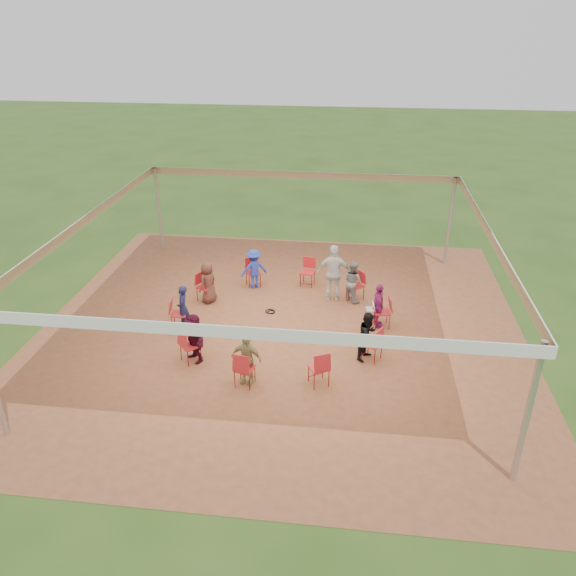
# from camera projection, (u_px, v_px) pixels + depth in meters

# --- Properties ---
(ground) EXTENTS (80.00, 80.00, 0.00)m
(ground) POSITION_uv_depth(u_px,v_px,m) (281.00, 327.00, 15.39)
(ground) COLOR #2C4B17
(ground) RESTS_ON ground
(dirt_patch) EXTENTS (13.00, 13.00, 0.00)m
(dirt_patch) POSITION_uv_depth(u_px,v_px,m) (281.00, 327.00, 15.39)
(dirt_patch) COLOR brown
(dirt_patch) RESTS_ON ground
(tent) EXTENTS (10.33, 10.33, 3.00)m
(tent) POSITION_uv_depth(u_px,v_px,m) (281.00, 247.00, 14.34)
(tent) COLOR #B2B2B7
(tent) RESTS_ON ground
(chair_0) EXTENTS (0.49, 0.48, 0.90)m
(chair_0) POSITION_uv_depth(u_px,v_px,m) (382.00, 312.00, 15.24)
(chair_0) COLOR red
(chair_0) RESTS_ON ground
(chair_1) EXTENTS (0.61, 0.61, 0.90)m
(chair_1) POSITION_uv_depth(u_px,v_px,m) (355.00, 286.00, 16.68)
(chair_1) COLOR red
(chair_1) RESTS_ON ground
(chair_2) EXTENTS (0.49, 0.51, 0.90)m
(chair_2) POSITION_uv_depth(u_px,v_px,m) (308.00, 272.00, 17.56)
(chair_2) COLOR red
(chair_2) RESTS_ON ground
(chair_3) EXTENTS (0.57, 0.58, 0.90)m
(chair_3) POSITION_uv_depth(u_px,v_px,m) (253.00, 273.00, 17.53)
(chair_3) COLOR red
(chair_3) RESTS_ON ground
(chair_4) EXTENTS (0.59, 0.58, 0.90)m
(chair_4) POSITION_uv_depth(u_px,v_px,m) (205.00, 287.00, 16.61)
(chair_4) COLOR red
(chair_4) RESTS_ON ground
(chair_5) EXTENTS (0.49, 0.48, 0.90)m
(chair_5) POSITION_uv_depth(u_px,v_px,m) (179.00, 314.00, 15.15)
(chair_5) COLOR red
(chair_5) RESTS_ON ground
(chair_6) EXTENTS (0.61, 0.61, 0.90)m
(chair_6) POSITION_uv_depth(u_px,v_px,m) (190.00, 346.00, 13.70)
(chair_6) COLOR red
(chair_6) RESTS_ON ground
(chair_7) EXTENTS (0.49, 0.51, 0.90)m
(chair_7) POSITION_uv_depth(u_px,v_px,m) (245.00, 368.00, 12.83)
(chair_7) COLOR red
(chair_7) RESTS_ON ground
(chair_8) EXTENTS (0.57, 0.58, 0.90)m
(chair_8) POSITION_uv_depth(u_px,v_px,m) (319.00, 368.00, 12.86)
(chair_8) COLOR red
(chair_8) RESTS_ON ground
(chair_9) EXTENTS (0.59, 0.58, 0.90)m
(chair_9) POSITION_uv_depth(u_px,v_px,m) (372.00, 344.00, 13.78)
(chair_9) COLOR red
(chair_9) RESTS_ON ground
(person_seated_0) EXTENTS (0.48, 0.79, 1.27)m
(person_seated_0) POSITION_uv_depth(u_px,v_px,m) (378.00, 306.00, 15.15)
(person_seated_0) COLOR #902068
(person_seated_0) RESTS_ON ground
(person_seated_1) EXTENTS (0.68, 0.69, 1.27)m
(person_seated_1) POSITION_uv_depth(u_px,v_px,m) (353.00, 281.00, 16.53)
(person_seated_1) COLOR gray
(person_seated_1) RESTS_ON ground
(person_seated_2) EXTENTS (0.91, 0.72, 1.27)m
(person_seated_2) POSITION_uv_depth(u_px,v_px,m) (254.00, 269.00, 17.34)
(person_seated_2) COLOR #2139AA
(person_seated_2) RESTS_ON ground
(person_seated_3) EXTENTS (0.60, 0.71, 1.27)m
(person_seated_3) POSITION_uv_depth(u_px,v_px,m) (208.00, 282.00, 16.46)
(person_seated_3) COLOR #532C23
(person_seated_3) RESTS_ON ground
(person_seated_4) EXTENTS (0.36, 0.50, 1.27)m
(person_seated_4) POSITION_uv_depth(u_px,v_px,m) (183.00, 308.00, 15.07)
(person_seated_4) COLOR #16193C
(person_seated_4) RESTS_ON ground
(person_seated_5) EXTENTS (1.13, 1.15, 1.27)m
(person_seated_5) POSITION_uv_depth(u_px,v_px,m) (194.00, 337.00, 13.68)
(person_seated_5) COLOR #400B1D
(person_seated_5) RESTS_ON ground
(person_seated_6) EXTENTS (0.80, 0.50, 1.27)m
(person_seated_6) POSITION_uv_depth(u_px,v_px,m) (246.00, 359.00, 12.85)
(person_seated_6) COLOR tan
(person_seated_6) RESTS_ON ground
(person_seated_7) EXTENTS (0.60, 0.71, 1.27)m
(person_seated_7) POSITION_uv_depth(u_px,v_px,m) (368.00, 336.00, 13.75)
(person_seated_7) COLOR black
(person_seated_7) RESTS_ON ground
(standing_person) EXTENTS (1.04, 0.57, 1.74)m
(standing_person) POSITION_uv_depth(u_px,v_px,m) (334.00, 273.00, 16.48)
(standing_person) COLOR silver
(standing_person) RESTS_ON ground
(cable_coil) EXTENTS (0.34, 0.34, 0.03)m
(cable_coil) POSITION_uv_depth(u_px,v_px,m) (271.00, 312.00, 16.15)
(cable_coil) COLOR black
(cable_coil) RESTS_ON ground
(laptop) EXTENTS (0.27, 0.32, 0.20)m
(laptop) POSITION_uv_depth(u_px,v_px,m) (372.00, 307.00, 15.17)
(laptop) COLOR #B7B7BC
(laptop) RESTS_ON ground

